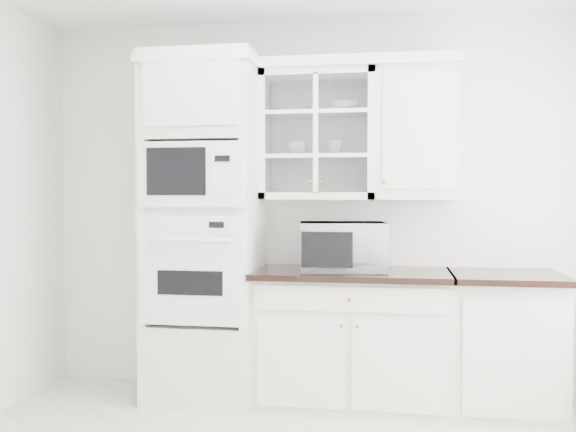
# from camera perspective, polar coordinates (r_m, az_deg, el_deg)

# --- Properties ---
(room_shell) EXTENTS (4.00, 3.50, 2.70)m
(room_shell) POSITION_cam_1_polar(r_m,az_deg,el_deg) (3.41, -0.03, 7.71)
(room_shell) COLOR white
(room_shell) RESTS_ON ground
(oven_column) EXTENTS (0.76, 0.68, 2.40)m
(oven_column) POSITION_cam_1_polar(r_m,az_deg,el_deg) (4.53, -7.38, -1.06)
(oven_column) COLOR white
(oven_column) RESTS_ON ground
(base_cabinet_run) EXTENTS (1.32, 0.67, 0.92)m
(base_cabinet_run) POSITION_cam_1_polar(r_m,az_deg,el_deg) (4.48, 5.73, -10.62)
(base_cabinet_run) COLOR white
(base_cabinet_run) RESTS_ON ground
(extra_base_cabinet) EXTENTS (0.72, 0.67, 0.92)m
(extra_base_cabinet) POSITION_cam_1_polar(r_m,az_deg,el_deg) (4.53, 18.69, -10.57)
(extra_base_cabinet) COLOR white
(extra_base_cabinet) RESTS_ON ground
(upper_cabinet_glass) EXTENTS (0.80, 0.33, 0.90)m
(upper_cabinet_glass) POSITION_cam_1_polar(r_m,az_deg,el_deg) (4.55, 2.73, 7.17)
(upper_cabinet_glass) COLOR white
(upper_cabinet_glass) RESTS_ON room_shell
(upper_cabinet_solid) EXTENTS (0.55, 0.33, 0.90)m
(upper_cabinet_solid) POSITION_cam_1_polar(r_m,az_deg,el_deg) (4.52, 11.33, 7.16)
(upper_cabinet_solid) COLOR white
(upper_cabinet_solid) RESTS_ON room_shell
(crown_molding) EXTENTS (2.14, 0.38, 0.07)m
(crown_molding) POSITION_cam_1_polar(r_m,az_deg,el_deg) (4.61, 1.37, 13.20)
(crown_molding) COLOR white
(crown_molding) RESTS_ON room_shell
(countertop_microwave) EXTENTS (0.63, 0.55, 0.33)m
(countertop_microwave) POSITION_cam_1_polar(r_m,az_deg,el_deg) (4.33, 4.85, -2.72)
(countertop_microwave) COLOR white
(countertop_microwave) RESTS_ON base_cabinet_run
(bowl_a) EXTENTS (0.21, 0.21, 0.05)m
(bowl_a) POSITION_cam_1_polar(r_m,az_deg,el_deg) (4.60, 0.94, 9.40)
(bowl_a) COLOR white
(bowl_a) RESTS_ON upper_cabinet_glass
(bowl_b) EXTENTS (0.26, 0.26, 0.07)m
(bowl_b) POSITION_cam_1_polar(r_m,az_deg,el_deg) (4.56, 5.01, 9.60)
(bowl_b) COLOR white
(bowl_b) RESTS_ON upper_cabinet_glass
(cup_a) EXTENTS (0.13, 0.13, 0.10)m
(cup_a) POSITION_cam_1_polar(r_m,az_deg,el_deg) (4.57, 0.81, 6.01)
(cup_a) COLOR white
(cup_a) RESTS_ON upper_cabinet_glass
(cup_b) EXTENTS (0.14, 0.14, 0.10)m
(cup_b) POSITION_cam_1_polar(r_m,az_deg,el_deg) (4.54, 4.15, 6.06)
(cup_b) COLOR white
(cup_b) RESTS_ON upper_cabinet_glass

